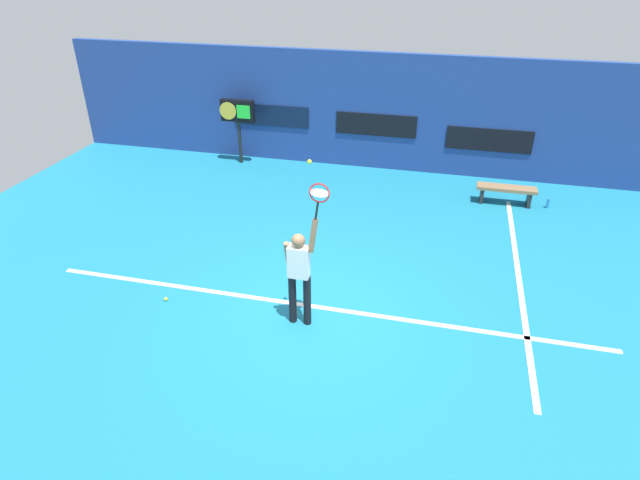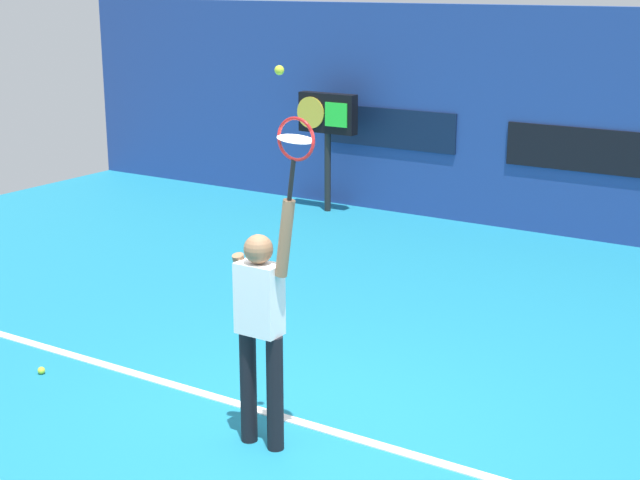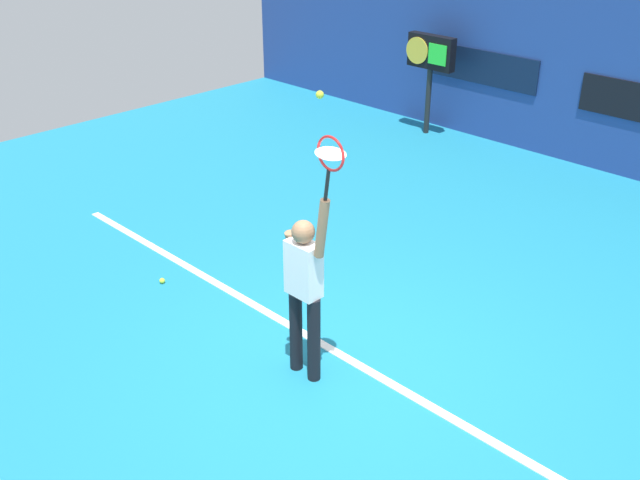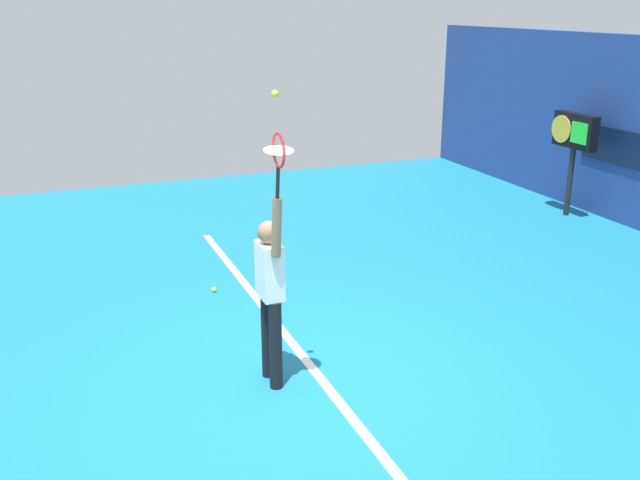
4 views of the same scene
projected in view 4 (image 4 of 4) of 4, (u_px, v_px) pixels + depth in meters
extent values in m
plane|color=teal|center=(305.00, 381.00, 7.19)|extent=(18.00, 18.00, 0.00)
cube|color=#0C1933|center=(630.00, 150.00, 11.87)|extent=(2.20, 0.03, 0.60)
cube|color=white|center=(320.00, 378.00, 7.24)|extent=(10.00, 0.10, 0.01)
cylinder|color=black|center=(268.00, 335.00, 7.16)|extent=(0.13, 0.13, 0.92)
cylinder|color=black|center=(275.00, 345.00, 6.94)|extent=(0.13, 0.13, 0.92)
cube|color=white|center=(270.00, 270.00, 6.82)|extent=(0.34, 0.20, 0.55)
sphere|color=#8C6647|center=(269.00, 232.00, 6.70)|extent=(0.22, 0.22, 0.22)
cylinder|color=#8C6647|center=(277.00, 228.00, 6.45)|extent=(0.17, 0.09, 0.59)
cylinder|color=#8C6647|center=(271.00, 260.00, 7.01)|extent=(0.09, 0.23, 0.58)
cylinder|color=black|center=(278.00, 182.00, 6.26)|extent=(0.07, 0.03, 0.30)
torus|color=red|center=(279.00, 150.00, 6.13)|extent=(0.35, 0.02, 0.35)
cylinder|color=silver|center=(279.00, 150.00, 6.13)|extent=(0.26, 0.27, 0.04)
sphere|color=#CCE033|center=(275.00, 94.00, 6.12)|extent=(0.07, 0.07, 0.07)
cylinder|color=black|center=(570.00, 182.00, 12.62)|extent=(0.10, 0.10, 1.22)
cube|color=black|center=(575.00, 131.00, 12.33)|extent=(0.95, 0.18, 0.60)
cylinder|color=gold|center=(561.00, 129.00, 12.51)|extent=(0.48, 0.02, 0.48)
cube|color=#26D833|center=(579.00, 133.00, 12.11)|extent=(0.38, 0.02, 0.36)
sphere|color=#CCE033|center=(214.00, 290.00, 9.39)|extent=(0.07, 0.07, 0.07)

